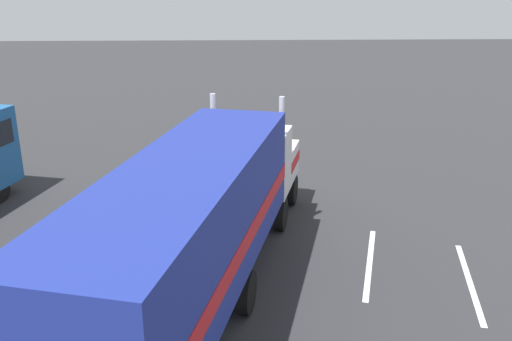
% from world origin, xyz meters
% --- Properties ---
extents(ground_plane, '(120.00, 120.00, 0.00)m').
position_xyz_m(ground_plane, '(0.00, 0.00, 0.00)').
color(ground_plane, '#2D2D30').
extents(lane_stripe_near, '(4.27, 1.36, 0.01)m').
position_xyz_m(lane_stripe_near, '(-3.69, -3.50, 0.01)').
color(lane_stripe_near, silver).
rests_on(lane_stripe_near, ground_plane).
extents(lane_stripe_mid, '(4.32, 1.18, 0.01)m').
position_xyz_m(lane_stripe_mid, '(-4.86, -6.00, 0.01)').
color(lane_stripe_mid, silver).
rests_on(lane_stripe_mid, ground_plane).
extents(semi_truck, '(14.32, 6.06, 4.50)m').
position_xyz_m(semi_truck, '(-5.70, 1.21, 2.52)').
color(semi_truck, silver).
rests_on(semi_truck, ground_plane).
extents(person_bystander, '(0.34, 0.46, 1.63)m').
position_xyz_m(person_bystander, '(-6.06, 4.14, 0.89)').
color(person_bystander, '#2D3347').
rests_on(person_bystander, ground_plane).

